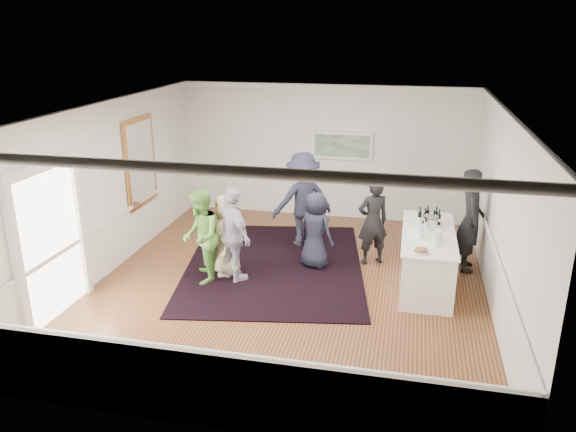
% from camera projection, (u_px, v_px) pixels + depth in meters
% --- Properties ---
extents(floor, '(8.00, 8.00, 0.00)m').
position_uv_depth(floor, '(290.00, 284.00, 10.29)').
color(floor, brown).
rests_on(floor, ground).
extents(ceiling, '(7.00, 8.00, 0.02)m').
position_uv_depth(ceiling, '(290.00, 108.00, 9.25)').
color(ceiling, white).
rests_on(ceiling, wall_back).
extents(wall_left, '(0.02, 8.00, 3.20)m').
position_uv_depth(wall_left, '(107.00, 188.00, 10.48)').
color(wall_left, white).
rests_on(wall_left, floor).
extents(wall_right, '(0.02, 8.00, 3.20)m').
position_uv_depth(wall_right, '(502.00, 214.00, 9.05)').
color(wall_right, white).
rests_on(wall_right, floor).
extents(wall_back, '(7.00, 0.02, 3.20)m').
position_uv_depth(wall_back, '(325.00, 152.00, 13.46)').
color(wall_back, white).
rests_on(wall_back, floor).
extents(wall_front, '(7.00, 0.02, 3.20)m').
position_uv_depth(wall_front, '(212.00, 308.00, 6.08)').
color(wall_front, white).
rests_on(wall_front, floor).
extents(wainscoting, '(7.00, 8.00, 1.00)m').
position_uv_depth(wainscoting, '(290.00, 258.00, 10.13)').
color(wainscoting, white).
rests_on(wainscoting, floor).
extents(mirror, '(0.05, 1.25, 1.85)m').
position_uv_depth(mirror, '(141.00, 162.00, 11.61)').
color(mirror, '#C27B39').
rests_on(mirror, wall_left).
extents(doorway, '(0.10, 1.78, 2.56)m').
position_uv_depth(doorway, '(49.00, 233.00, 8.78)').
color(doorway, white).
rests_on(doorway, wall_left).
extents(landscape_painting, '(1.44, 0.06, 0.66)m').
position_uv_depth(landscape_painting, '(342.00, 146.00, 13.27)').
color(landscape_painting, white).
rests_on(landscape_painting, wall_back).
extents(area_rug, '(4.09, 4.96, 0.02)m').
position_uv_depth(area_rug, '(274.00, 265.00, 11.05)').
color(area_rug, black).
rests_on(area_rug, floor).
extents(serving_table, '(0.93, 2.45, 0.99)m').
position_uv_depth(serving_table, '(427.00, 258.00, 10.14)').
color(serving_table, white).
rests_on(serving_table, floor).
extents(bartender, '(0.49, 0.73, 1.99)m').
position_uv_depth(bartender, '(471.00, 220.00, 10.61)').
color(bartender, black).
rests_on(bartender, floor).
extents(guest_tan, '(0.78, 0.91, 1.57)m').
position_uv_depth(guest_tan, '(226.00, 235.00, 10.45)').
color(guest_tan, tan).
rests_on(guest_tan, floor).
extents(guest_green, '(0.90, 1.01, 1.74)m').
position_uv_depth(guest_green, '(201.00, 237.00, 10.14)').
color(guest_green, '#64A542').
rests_on(guest_green, floor).
extents(guest_lilac, '(1.06, 1.01, 1.77)m').
position_uv_depth(guest_lilac, '(233.00, 235.00, 10.16)').
color(guest_lilac, '#B2AEC2').
rests_on(guest_lilac, floor).
extents(guest_dark_a, '(1.50, 1.31, 2.02)m').
position_uv_depth(guest_dark_a, '(303.00, 200.00, 11.80)').
color(guest_dark_a, '#1F2134').
rests_on(guest_dark_a, floor).
extents(guest_dark_b, '(0.75, 0.66, 1.73)m').
position_uv_depth(guest_dark_b, '(373.00, 222.00, 10.92)').
color(guest_dark_b, black).
rests_on(guest_dark_b, floor).
extents(guest_navy, '(0.87, 0.76, 1.50)m').
position_uv_depth(guest_navy, '(316.00, 230.00, 10.79)').
color(guest_navy, '#1F2134').
rests_on(guest_navy, floor).
extents(wine_bottles, '(0.42, 0.32, 0.31)m').
position_uv_depth(wine_bottles, '(429.00, 215.00, 10.42)').
color(wine_bottles, black).
rests_on(wine_bottles, serving_table).
extents(juice_pitchers, '(0.47, 0.64, 0.24)m').
position_uv_depth(juice_pitchers, '(428.00, 233.00, 9.64)').
color(juice_pitchers, '#62B741').
rests_on(juice_pitchers, serving_table).
extents(ice_bucket, '(0.26, 0.26, 0.25)m').
position_uv_depth(ice_bucket, '(431.00, 223.00, 10.13)').
color(ice_bucket, silver).
rests_on(ice_bucket, serving_table).
extents(nut_bowl, '(0.25, 0.25, 0.07)m').
position_uv_depth(nut_bowl, '(421.00, 251.00, 9.08)').
color(nut_bowl, white).
rests_on(nut_bowl, serving_table).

